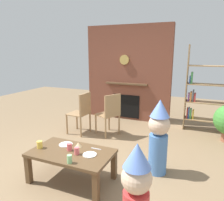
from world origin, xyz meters
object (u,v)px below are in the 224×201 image
at_px(paper_cup_near_right, 77,151).
at_px(paper_plate_rear, 66,144).
at_px(paper_cup_near_left, 70,159).
at_px(child_with_cone_hat, 136,193).
at_px(dining_chair_middle, 110,112).
at_px(dining_chair_left, 82,111).
at_px(paper_cup_center, 40,145).
at_px(coffee_table, 71,156).
at_px(paper_cup_far_left, 69,147).
at_px(birthday_cake_slice, 78,145).
at_px(bookshelf, 204,93).
at_px(child_in_pink, 159,135).
at_px(paper_plate_front, 90,155).

xyz_separation_m(paper_cup_near_right, paper_plate_rear, (-0.30, 0.19, -0.04)).
bearing_deg(paper_cup_near_right, paper_cup_near_left, -79.69).
xyz_separation_m(child_with_cone_hat, dining_chair_middle, (-1.26, 2.31, -0.02)).
height_order(child_with_cone_hat, dining_chair_left, child_with_cone_hat).
bearing_deg(paper_cup_center, dining_chair_middle, 80.61).
height_order(paper_cup_center, child_with_cone_hat, child_with_cone_hat).
relative_size(paper_cup_near_left, child_with_cone_hat, 0.10).
xyz_separation_m(coffee_table, paper_cup_far_left, (-0.04, 0.02, 0.11)).
distance_m(paper_cup_center, birthday_cake_slice, 0.53).
distance_m(paper_plate_rear, birthday_cake_slice, 0.20).
xyz_separation_m(paper_cup_center, paper_plate_rear, (0.27, 0.23, -0.04)).
bearing_deg(dining_chair_middle, child_with_cone_hat, 147.74).
height_order(bookshelf, birthday_cake_slice, bookshelf).
xyz_separation_m(paper_cup_near_left, paper_cup_center, (-0.62, 0.18, -0.00)).
xyz_separation_m(coffee_table, paper_cup_near_left, (0.15, -0.26, 0.12)).
distance_m(coffee_table, dining_chair_left, 1.75).
relative_size(birthday_cake_slice, child_in_pink, 0.09).
height_order(paper_plate_rear, birthday_cake_slice, birthday_cake_slice).
bearing_deg(paper_cup_far_left, coffee_table, -29.33).
distance_m(bookshelf, child_in_pink, 2.23).
xyz_separation_m(paper_cup_far_left, paper_plate_front, (0.32, -0.01, -0.04)).
xyz_separation_m(child_in_pink, dining_chair_middle, (-1.21, 1.04, -0.07)).
height_order(bookshelf, paper_plate_rear, bookshelf).
xyz_separation_m(paper_plate_front, child_with_cone_hat, (0.81, -0.62, 0.09)).
bearing_deg(dining_chair_left, dining_chair_middle, -163.34).
relative_size(bookshelf, paper_cup_center, 18.86).
distance_m(coffee_table, dining_chair_middle, 1.72).
bearing_deg(bookshelf, paper_cup_center, -125.62).
relative_size(bookshelf, paper_cup_far_left, 19.28).
bearing_deg(paper_plate_rear, child_in_pink, 22.54).
xyz_separation_m(birthday_cake_slice, child_in_pink, (1.03, 0.49, 0.12)).
height_order(paper_plate_rear, dining_chair_left, dining_chair_left).
height_order(child_with_cone_hat, dining_chair_middle, child_with_cone_hat).
distance_m(paper_cup_near_right, dining_chair_left, 1.83).
height_order(coffee_table, dining_chair_middle, dining_chair_middle).
bearing_deg(bookshelf, birthday_cake_slice, -121.07).
bearing_deg(child_in_pink, bookshelf, -137.09).
height_order(coffee_table, paper_plate_rear, paper_plate_rear).
distance_m(child_with_cone_hat, dining_chair_left, 2.86).
distance_m(coffee_table, paper_cup_center, 0.49).
bearing_deg(paper_cup_far_left, child_in_pink, 30.43).
distance_m(paper_cup_far_left, dining_chair_middle, 1.68).
relative_size(paper_cup_near_right, paper_cup_far_left, 0.98).
distance_m(paper_plate_front, child_in_pink, 1.01).
relative_size(paper_plate_rear, birthday_cake_slice, 1.95).
relative_size(bookshelf, birthday_cake_slice, 19.00).
bearing_deg(paper_cup_far_left, dining_chair_left, 115.25).
bearing_deg(child_with_cone_hat, coffee_table, -0.00).
height_order(birthday_cake_slice, child_with_cone_hat, child_with_cone_hat).
relative_size(coffee_table, child_with_cone_hat, 1.11).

